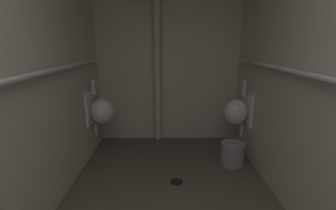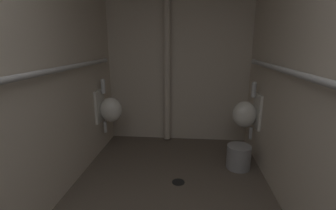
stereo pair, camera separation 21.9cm
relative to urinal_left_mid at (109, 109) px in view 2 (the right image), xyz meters
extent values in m
cube|color=beige|center=(-0.18, -1.15, 0.76)|extent=(0.06, 3.48, 2.75)
cube|color=beige|center=(1.99, -1.15, 0.76)|extent=(0.06, 3.48, 2.75)
cube|color=beige|center=(0.91, 0.56, 0.76)|extent=(2.23, 0.06, 2.75)
ellipsoid|color=silver|center=(0.02, 0.00, -0.01)|extent=(0.30, 0.26, 0.34)
cube|color=silver|center=(-0.13, 0.00, 0.04)|extent=(0.03, 0.30, 0.44)
cylinder|color=silver|center=(-0.07, 0.00, 0.30)|extent=(0.06, 0.06, 0.16)
sphere|color=silver|center=(-0.07, 0.00, 0.38)|extent=(0.06, 0.06, 0.06)
cylinder|color=#B2B2B2|center=(-0.08, 0.00, -0.26)|extent=(0.04, 0.04, 0.16)
ellipsoid|color=silver|center=(1.79, -0.05, -0.01)|extent=(0.30, 0.26, 0.34)
cube|color=silver|center=(1.94, -0.05, 0.04)|extent=(0.03, 0.30, 0.44)
cylinder|color=silver|center=(1.88, -0.05, 0.30)|extent=(0.06, 0.06, 0.16)
sphere|color=silver|center=(1.88, -0.05, 0.38)|extent=(0.06, 0.06, 0.06)
cylinder|color=#B2B2B2|center=(1.89, -0.05, -0.26)|extent=(0.04, 0.04, 0.16)
cylinder|color=#B2B2B2|center=(-0.09, -1.14, 0.64)|extent=(0.05, 2.67, 0.05)
sphere|color=#B2B2B2|center=(-0.09, 0.20, 0.64)|extent=(0.06, 0.06, 0.06)
cylinder|color=#B2B2B2|center=(1.90, -1.15, 0.64)|extent=(0.05, 2.60, 0.05)
sphere|color=#B2B2B2|center=(1.90, 0.15, 0.64)|extent=(0.06, 0.06, 0.06)
cylinder|color=beige|center=(0.75, 0.45, 0.76)|extent=(0.10, 0.10, 2.70)
cylinder|color=black|center=(0.98, -0.72, -0.61)|extent=(0.14, 0.14, 0.01)
cylinder|color=gray|center=(1.70, -0.33, -0.47)|extent=(0.29, 0.29, 0.29)
camera|label=1|loc=(0.87, -3.03, 0.87)|focal=25.38mm
camera|label=2|loc=(1.09, -3.03, 0.87)|focal=25.38mm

